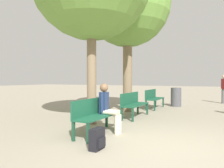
{
  "coord_description": "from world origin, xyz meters",
  "views": [
    {
      "loc": [
        1.05,
        -4.39,
        1.38
      ],
      "look_at": [
        -3.35,
        4.51,
        1.16
      ],
      "focal_mm": 35.0,
      "sensor_mm": 36.0,
      "label": 1
    }
  ],
  "objects_px": {
    "tree_row_1": "(128,5)",
    "pedestrian_near": "(224,87)",
    "bench_row_0": "(96,113)",
    "bench_row_2": "(153,97)",
    "bench_row_1": "(133,103)",
    "trash_bin": "(176,97)",
    "person_seated": "(108,106)",
    "backpack": "(97,139)"
  },
  "relations": [
    {
      "from": "pedestrian_near",
      "to": "trash_bin",
      "type": "height_order",
      "value": "pedestrian_near"
    },
    {
      "from": "bench_row_1",
      "to": "tree_row_1",
      "type": "xyz_separation_m",
      "value": [
        -0.73,
        1.24,
        4.0
      ]
    },
    {
      "from": "bench_row_2",
      "to": "pedestrian_near",
      "type": "relative_size",
      "value": 1.03
    },
    {
      "from": "bench_row_1",
      "to": "bench_row_2",
      "type": "bearing_deg",
      "value": 90.0
    },
    {
      "from": "bench_row_0",
      "to": "bench_row_2",
      "type": "xyz_separation_m",
      "value": [
        0.0,
        5.33,
        0.0
      ]
    },
    {
      "from": "tree_row_1",
      "to": "backpack",
      "type": "relative_size",
      "value": 15.25
    },
    {
      "from": "bench_row_0",
      "to": "pedestrian_near",
      "type": "relative_size",
      "value": 1.03
    },
    {
      "from": "backpack",
      "to": "trash_bin",
      "type": "bearing_deg",
      "value": 88.74
    },
    {
      "from": "person_seated",
      "to": "trash_bin",
      "type": "relative_size",
      "value": 1.34
    },
    {
      "from": "bench_row_0",
      "to": "tree_row_1",
      "type": "bearing_deg",
      "value": 100.57
    },
    {
      "from": "backpack",
      "to": "trash_bin",
      "type": "distance_m",
      "value": 7.62
    },
    {
      "from": "person_seated",
      "to": "trash_bin",
      "type": "xyz_separation_m",
      "value": [
        0.6,
        6.32,
        -0.21
      ]
    },
    {
      "from": "bench_row_0",
      "to": "bench_row_2",
      "type": "bearing_deg",
      "value": 90.0
    },
    {
      "from": "bench_row_0",
      "to": "trash_bin",
      "type": "height_order",
      "value": "trash_bin"
    },
    {
      "from": "bench_row_0",
      "to": "tree_row_1",
      "type": "relative_size",
      "value": 0.26
    },
    {
      "from": "backpack",
      "to": "bench_row_0",
      "type": "bearing_deg",
      "value": 122.18
    },
    {
      "from": "tree_row_1",
      "to": "bench_row_2",
      "type": "bearing_deg",
      "value": 62.84
    },
    {
      "from": "bench_row_2",
      "to": "person_seated",
      "type": "xyz_separation_m",
      "value": [
        0.23,
        -5.1,
        0.15
      ]
    },
    {
      "from": "bench_row_2",
      "to": "trash_bin",
      "type": "height_order",
      "value": "trash_bin"
    },
    {
      "from": "bench_row_1",
      "to": "pedestrian_near",
      "type": "bearing_deg",
      "value": 64.85
    },
    {
      "from": "tree_row_1",
      "to": "pedestrian_near",
      "type": "bearing_deg",
      "value": 54.22
    },
    {
      "from": "bench_row_1",
      "to": "tree_row_1",
      "type": "bearing_deg",
      "value": 120.41
    },
    {
      "from": "person_seated",
      "to": "bench_row_1",
      "type": "bearing_deg",
      "value": 95.43
    },
    {
      "from": "bench_row_0",
      "to": "person_seated",
      "type": "relative_size",
      "value": 1.32
    },
    {
      "from": "backpack",
      "to": "bench_row_1",
      "type": "bearing_deg",
      "value": 100.13
    },
    {
      "from": "person_seated",
      "to": "pedestrian_near",
      "type": "xyz_separation_m",
      "value": [
        2.81,
        8.9,
        0.25
      ]
    },
    {
      "from": "bench_row_1",
      "to": "trash_bin",
      "type": "bearing_deg",
      "value": 77.93
    },
    {
      "from": "backpack",
      "to": "bench_row_2",
      "type": "bearing_deg",
      "value": 95.94
    },
    {
      "from": "bench_row_1",
      "to": "pedestrian_near",
      "type": "relative_size",
      "value": 1.03
    },
    {
      "from": "bench_row_0",
      "to": "bench_row_1",
      "type": "bearing_deg",
      "value": 90.0
    },
    {
      "from": "tree_row_1",
      "to": "pedestrian_near",
      "type": "relative_size",
      "value": 3.9
    },
    {
      "from": "bench_row_0",
      "to": "bench_row_2",
      "type": "relative_size",
      "value": 1.0
    },
    {
      "from": "bench_row_1",
      "to": "pedestrian_near",
      "type": "height_order",
      "value": "pedestrian_near"
    },
    {
      "from": "bench_row_0",
      "to": "person_seated",
      "type": "xyz_separation_m",
      "value": [
        0.23,
        0.24,
        0.15
      ]
    },
    {
      "from": "bench_row_2",
      "to": "trash_bin",
      "type": "xyz_separation_m",
      "value": [
        0.83,
        1.23,
        -0.05
      ]
    },
    {
      "from": "pedestrian_near",
      "to": "person_seated",
      "type": "bearing_deg",
      "value": -107.5
    },
    {
      "from": "tree_row_1",
      "to": "person_seated",
      "type": "relative_size",
      "value": 5.01
    },
    {
      "from": "tree_row_1",
      "to": "trash_bin",
      "type": "bearing_deg",
      "value": 59.48
    },
    {
      "from": "tree_row_1",
      "to": "bench_row_0",
      "type": "bearing_deg",
      "value": -79.43
    },
    {
      "from": "bench_row_1",
      "to": "trash_bin",
      "type": "relative_size",
      "value": 1.77
    },
    {
      "from": "bench_row_0",
      "to": "backpack",
      "type": "distance_m",
      "value": 1.29
    },
    {
      "from": "bench_row_2",
      "to": "pedestrian_near",
      "type": "height_order",
      "value": "pedestrian_near"
    }
  ]
}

